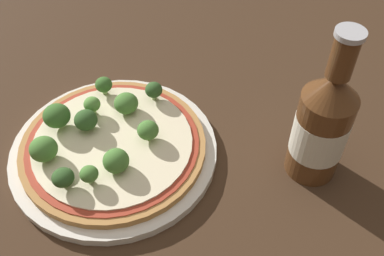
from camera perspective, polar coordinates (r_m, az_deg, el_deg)
The scene contains 15 objects.
ground_plane at distance 0.63m, azimuth -9.63°, elevation -1.53°, with size 3.00×3.00×0.00m, color #3D2819.
plate at distance 0.61m, azimuth -9.52°, elevation -2.88°, with size 0.27×0.27×0.01m.
pizza at distance 0.60m, azimuth -9.87°, elevation -2.13°, with size 0.24×0.24×0.01m.
broccoli_floret_0 at distance 0.61m, azimuth -16.81°, elevation 1.49°, with size 0.04×0.04×0.03m.
broccoli_floret_1 at distance 0.55m, azimuth -16.05°, elevation -6.09°, with size 0.03×0.03×0.03m.
broccoli_floret_2 at distance 0.58m, azimuth -5.61°, elevation -0.29°, with size 0.03×0.03×0.03m.
broccoli_floret_3 at distance 0.54m, azimuth -12.94°, elevation -5.74°, with size 0.02×0.02×0.03m.
broccoli_floret_4 at distance 0.58m, azimuth -18.34°, elevation -2.55°, with size 0.03×0.03×0.03m.
broccoli_floret_5 at distance 0.62m, azimuth -8.36°, elevation 3.12°, with size 0.03×0.03×0.03m.
broccoli_floret_6 at distance 0.63m, azimuth -4.88°, elevation 4.82°, with size 0.02×0.02×0.03m.
broccoli_floret_7 at distance 0.55m, azimuth -9.63°, elevation -4.13°, with size 0.03×0.03×0.03m.
broccoli_floret_8 at distance 0.60m, azimuth -13.37°, elevation 0.69°, with size 0.03×0.03×0.03m.
broccoli_floret_9 at distance 0.65m, azimuth -11.15°, elevation 5.40°, with size 0.02×0.02×0.03m.
broccoli_floret_10 at distance 0.62m, azimuth -12.57°, elevation 2.92°, with size 0.02×0.02×0.03m.
beer_bottle at distance 0.55m, azimuth 16.18°, elevation 0.34°, with size 0.07×0.07×0.21m.
Camera 1 is at (0.08, -0.41, 0.47)m, focal length 42.00 mm.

